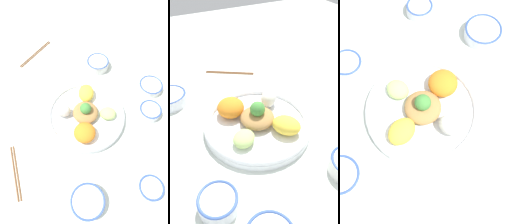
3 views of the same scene
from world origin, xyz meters
The scene contains 7 objects.
ground_plane centered at (0.00, 0.00, 0.00)m, with size 2.40×2.40×0.00m, color silver.
salad_platter centered at (-0.03, -0.04, 0.03)m, with size 0.33×0.33×0.10m.
sauce_bowl_red centered at (0.11, -0.30, 0.03)m, with size 0.11×0.11×0.05m.
sauce_bowl_dark centered at (-0.23, -0.23, 0.02)m, with size 0.09×0.09×0.04m.
rice_bowl_plain centered at (-0.39, 0.03, 0.02)m, with size 0.09×0.09×0.04m.
sauce_bowl_far centered at (-0.25, 0.21, 0.02)m, with size 0.12×0.12×0.04m.
serving_spoon_extra centered at (0.23, 0.11, 0.00)m, with size 0.04×0.12×0.01m.
Camera 3 is at (0.32, -0.12, 0.85)m, focal length 50.00 mm.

